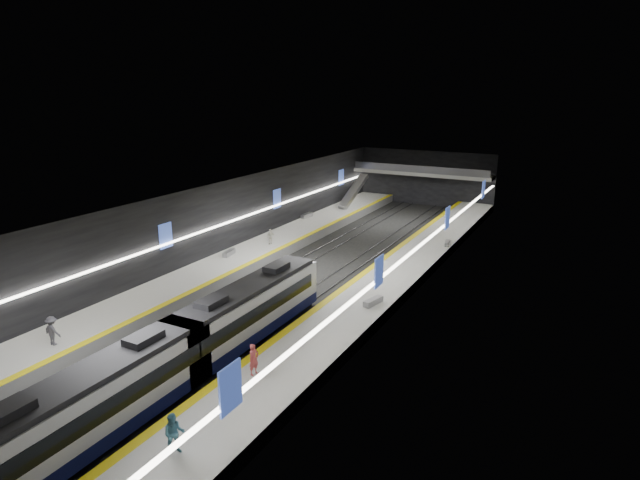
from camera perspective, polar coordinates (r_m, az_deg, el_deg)
The scene contains 26 objects.
ground at distance 49.96m, azimuth -1.02°, elevation -3.77°, with size 70.00×70.00×0.00m, color black.
ceiling at distance 47.84m, azimuth -1.06°, elevation 5.28°, with size 20.00×70.00×0.04m, color beige.
wall_left at distance 54.16m, azimuth -10.34°, elevation 1.96°, with size 0.04×70.00×8.00m, color black.
wall_right at distance 44.95m, azimuth 10.19°, elevation -0.94°, with size 0.04×70.00×8.00m, color black.
wall_back at distance 80.48m, azimuth 11.20°, elevation 6.50°, with size 20.00×0.04×8.00m, color black.
platform_left at distance 53.65m, azimuth -8.05°, elevation -1.96°, with size 5.00×70.00×1.00m, color slate.
tile_surface_left at distance 53.49m, azimuth -8.07°, elevation -1.44°, with size 5.00×70.00×0.02m, color #B0B1AB.
tactile_strip_left at distance 52.28m, azimuth -6.11°, elevation -1.77°, with size 0.60×70.00×0.02m, color yellow.
platform_right at distance 46.83m, azimuth 7.06°, elevation -4.63°, with size 5.00×70.00×1.00m, color slate.
tile_surface_right at distance 46.66m, azimuth 7.08°, elevation -4.04°, with size 5.00×70.00×0.02m, color #B0B1AB.
tactile_strip_right at distance 47.42m, azimuth 4.60°, elevation -3.62°, with size 0.60×70.00×0.02m, color yellow.
rails at distance 49.94m, azimuth -1.02°, elevation -3.71°, with size 6.52×70.00×0.12m.
train at distance 32.81m, azimuth -14.47°, elevation -11.21°, with size 2.69×28.12×3.60m.
ad_posters at distance 49.47m, azimuth -0.48°, elevation 1.48°, with size 19.94×53.50×2.20m.
cove_light_left at distance 54.09m, azimuth -10.16°, elevation 1.73°, with size 0.25×68.60×0.12m, color white.
cove_light_right at distance 45.06m, azimuth 9.93°, elevation -1.15°, with size 0.25×68.60×0.12m, color white.
mezzanine_bridge at distance 78.36m, azimuth 10.79°, elevation 7.04°, with size 20.00×3.00×1.50m.
escalator at distance 74.95m, azimuth 3.60°, elevation 5.22°, with size 1.20×8.00×0.60m, color #99999E.
bench_left_near at distance 53.13m, azimuth -9.69°, elevation -1.39°, with size 0.52×1.88×0.46m, color #99999E.
bench_left_far at distance 67.60m, azimuth -1.43°, elevation 2.62°, with size 0.55×1.97×0.48m, color #99999E.
bench_right_near at distance 41.02m, azimuth 5.69°, elevation -6.55°, with size 0.53×1.91×0.47m, color #99999E.
bench_right_far at distance 57.33m, azimuth 13.44°, elevation -0.33°, with size 0.47×1.69×0.41m, color #99999E.
passenger_right_a at distance 31.48m, azimuth -7.08°, elevation -12.56°, with size 0.68×0.45×1.87m, color #C34849.
passenger_right_b at distance 26.24m, azimuth -15.30°, elevation -19.35°, with size 0.96×0.75×1.98m, color teal.
passenger_left_a at distance 56.08m, azimuth -5.30°, elevation 0.34°, with size 0.96×0.40×1.64m, color beige.
passenger_left_b at distance 38.49m, azimuth -26.65°, elevation -8.67°, with size 1.25×0.72×1.93m, color #47464E.
Camera 1 is at (22.82, -41.09, 16.95)m, focal length 30.00 mm.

